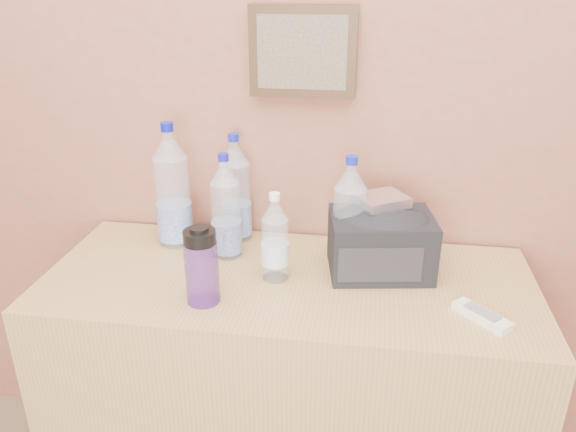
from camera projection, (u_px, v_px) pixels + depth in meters
The scene contains 12 objects.
picture_frame at pixel (302, 52), 1.56m from camera, with size 0.30×0.03×0.25m, color #382311, non-canonical shape.
dresser at pixel (288, 397), 1.70m from camera, with size 1.34×0.56×0.84m, color tan.
pet_large_a at pixel (226, 212), 1.61m from camera, with size 0.08×0.08×0.31m.
pet_large_b at pixel (173, 192), 1.67m from camera, with size 0.10×0.10×0.38m.
pet_large_c at pixel (236, 193), 1.71m from camera, with size 0.09×0.09×0.33m.
pet_large_d at pixel (349, 221), 1.53m from camera, with size 0.09×0.09×0.33m.
pet_small at pixel (275, 242), 1.49m from camera, with size 0.07×0.07×0.25m.
nalgene_bottle at pixel (202, 266), 1.39m from camera, with size 0.08×0.08×0.21m.
sunglasses at pixel (192, 235), 1.74m from camera, with size 0.16×0.06×0.04m, color black, non-canonical shape.
ac_remote at pixel (482, 316), 1.35m from camera, with size 0.15×0.05×0.02m, color white.
toiletry_bag at pixel (381, 240), 1.53m from camera, with size 0.28×0.20×0.19m, color black, non-canonical shape.
foil_packet at pixel (382, 200), 1.52m from camera, with size 0.13×0.11×0.03m, color silver.
Camera 1 is at (0.22, 0.38, 1.61)m, focal length 35.00 mm.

